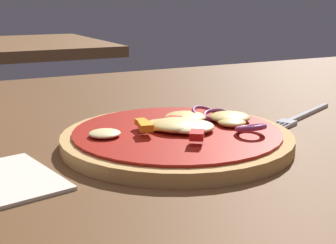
{
  "coord_description": "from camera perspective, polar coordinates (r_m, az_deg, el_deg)",
  "views": [
    {
      "loc": [
        -0.24,
        -0.43,
        0.18
      ],
      "look_at": [
        -0.02,
        0.0,
        0.06
      ],
      "focal_mm": 50.92,
      "sensor_mm": 36.0,
      "label": 1
    }
  ],
  "objects": [
    {
      "name": "dining_table",
      "position": [
        0.52,
        2.11,
        -3.8
      ],
      "size": [
        1.47,
        0.96,
        0.04
      ],
      "color": "brown",
      "rests_on": "ground"
    },
    {
      "name": "pizza",
      "position": [
        0.49,
        1.31,
        -1.66
      ],
      "size": [
        0.24,
        0.24,
        0.03
      ],
      "color": "tan",
      "rests_on": "dining_table"
    },
    {
      "name": "fork",
      "position": [
        0.61,
        15.33,
        0.51
      ],
      "size": [
        0.16,
        0.08,
        0.01
      ],
      "color": "silver",
      "rests_on": "dining_table"
    },
    {
      "name": "background_table",
      "position": [
        1.78,
        -17.98,
        8.52
      ],
      "size": [
        0.61,
        0.65,
        0.04
      ],
      "color": "brown",
      "rests_on": "ground"
    }
  ]
}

